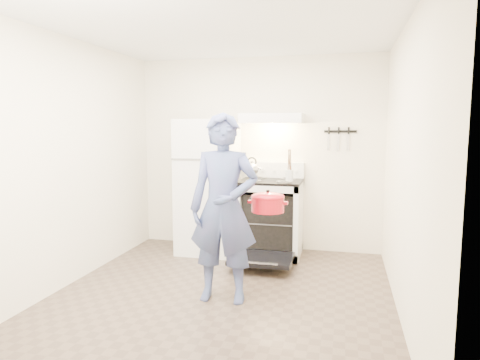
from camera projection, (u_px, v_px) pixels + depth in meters
The scene contains 15 objects.
floor at pixel (220, 297), 4.06m from camera, with size 3.60×3.60×0.00m, color brown.
back_wall at pixel (258, 154), 5.64m from camera, with size 3.20×0.02×2.50m, color white.
refrigerator at pixel (208, 186), 5.49m from camera, with size 0.70×0.70×1.70m, color white.
stove_body at pixel (271, 219), 5.37m from camera, with size 0.76×0.65×0.92m, color white.
cooktop at pixel (271, 181), 5.31m from camera, with size 0.76×0.65×0.03m, color black.
backsplash at pixel (275, 170), 5.57m from camera, with size 0.76×0.07×0.20m, color white.
oven_door at pixel (261, 259), 4.83m from camera, with size 0.70×0.54×0.04m, color black.
oven_rack at pixel (271, 220), 5.37m from camera, with size 0.60×0.52×0.01m, color slate.
range_hood at pixel (273, 118), 5.28m from camera, with size 0.76×0.50×0.12m, color white.
knife_strip at pixel (340, 131), 5.34m from camera, with size 0.40×0.02×0.03m, color black.
pizza_stone at pixel (270, 221), 5.27m from camera, with size 0.29×0.29×0.02m, color olive.
tea_kettle at pixel (252, 168), 5.42m from camera, with size 0.23×0.19×0.27m, color silver, non-canonical shape.
utensil_jar at pixel (289, 175), 4.98m from camera, with size 0.09×0.09×0.13m, color silver.
person at pixel (224, 208), 3.91m from camera, with size 0.63×0.42×1.73m, color #334E76.
dutch_oven at pixel (268, 204), 4.06m from camera, with size 0.38×0.31×0.24m, color red, non-canonical shape.
Camera 1 is at (1.11, -3.73, 1.61)m, focal length 32.00 mm.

